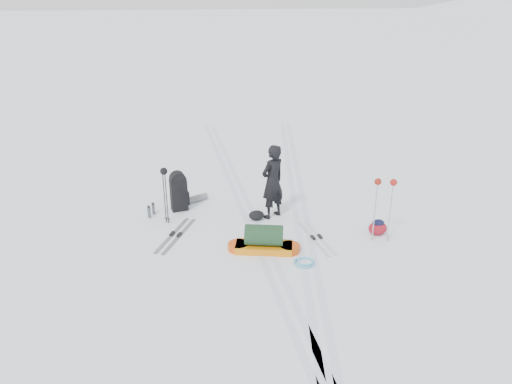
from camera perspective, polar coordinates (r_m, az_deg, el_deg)
ground at (r=11.40m, az=-0.14°, el=-4.27°), size 200.00×200.00×0.00m
snow_hill_backdrop at (r=135.85m, az=22.65°, el=-12.29°), size 359.50×192.00×162.45m
ski_tracks at (r=12.26m, az=2.17°, el=-2.23°), size 3.38×17.97×0.01m
skier at (r=11.64m, az=1.91°, el=1.17°), size 0.78×0.73×1.80m
pulk_sled at (r=10.43m, az=0.91°, el=-5.63°), size 1.58×0.73×0.58m
expedition_rucksack at (r=12.37m, az=-8.56°, el=0.05°), size 0.94×0.85×1.00m
ski_poles_black at (r=11.45m, az=-10.45°, el=1.58°), size 0.17×0.17×1.37m
ski_poles_silver at (r=10.74m, az=14.52°, el=0.30°), size 0.45×0.23×1.45m
touring_skis_grey at (r=11.26m, az=-9.16°, el=-4.88°), size 0.91×1.69×0.06m
touring_skis_white at (r=11.08m, az=6.92°, el=-5.23°), size 0.52×1.67×0.06m
rope_coil at (r=10.13m, az=5.58°, el=-7.97°), size 0.51×0.51×0.05m
small_daypack at (r=11.43m, az=13.74°, el=-3.94°), size 0.44×0.34×0.36m
thermos_pair at (r=12.25m, az=-11.89°, el=-2.05°), size 0.19×0.31×0.30m
stuff_sack at (r=11.79m, az=0.06°, el=-2.68°), size 0.44×0.39×0.23m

